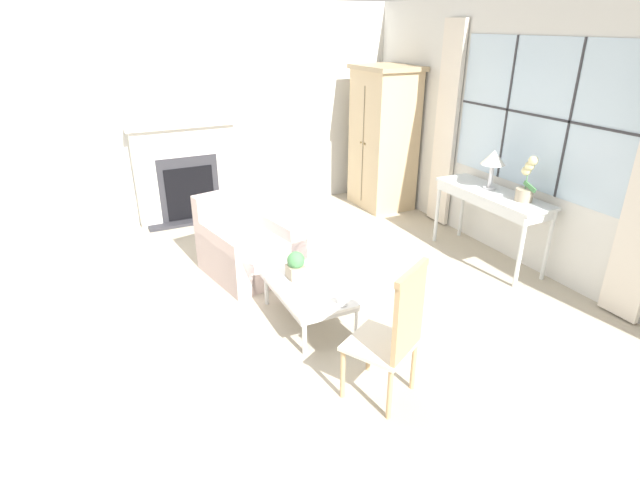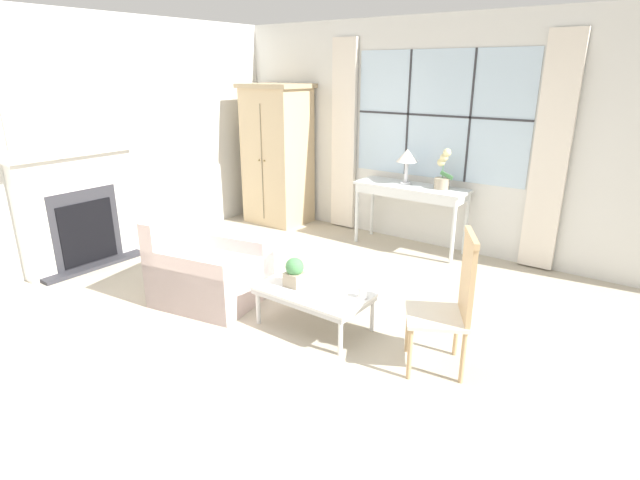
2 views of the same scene
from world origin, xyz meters
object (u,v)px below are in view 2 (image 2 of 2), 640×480
at_px(table_lamp, 407,157).
at_px(potted_plant_small, 295,272).
at_px(coffee_table, 314,293).
at_px(armoire, 278,155).
at_px(side_chair_wooden, 453,298).
at_px(potted_orchid, 443,173).
at_px(fireplace, 78,200).
at_px(armchair_upholstered, 208,273).
at_px(pillar_candle, 362,293).
at_px(console_table, 411,192).

relative_size(table_lamp, potted_plant_small, 1.68).
height_order(coffee_table, potted_plant_small, potted_plant_small).
relative_size(armoire, side_chair_wooden, 1.84).
height_order(armoire, table_lamp, armoire).
bearing_deg(side_chair_wooden, potted_plant_small, -174.14).
relative_size(potted_orchid, side_chair_wooden, 0.45).
relative_size(side_chair_wooden, potted_plant_small, 4.16).
height_order(fireplace, armoire, fireplace).
bearing_deg(coffee_table, armchair_upholstered, -171.59).
distance_m(table_lamp, side_chair_wooden, 2.88).
xyz_separation_m(potted_orchid, armchair_upholstered, (-1.25, -2.63, -0.72)).
bearing_deg(pillar_candle, console_table, 107.59).
height_order(fireplace, potted_plant_small, fireplace).
bearing_deg(side_chair_wooden, armoire, 148.75).
bearing_deg(potted_orchid, side_chair_wooden, -64.18).
xyz_separation_m(armchair_upholstered, side_chair_wooden, (2.39, 0.27, 0.30)).
bearing_deg(armoire, side_chair_wooden, -31.25).
bearing_deg(console_table, potted_orchid, 9.63).
xyz_separation_m(armchair_upholstered, potted_plant_small, (1.00, 0.13, 0.21)).
bearing_deg(fireplace, table_lamp, 46.74).
relative_size(fireplace, table_lamp, 5.32).
xyz_separation_m(table_lamp, pillar_candle, (0.82, -2.32, -0.75)).
xyz_separation_m(side_chair_wooden, pillar_candle, (-0.78, 0.00, -0.18)).
xyz_separation_m(table_lamp, coffee_table, (0.40, -2.42, -0.83)).
bearing_deg(console_table, table_lamp, 161.59).
xyz_separation_m(potted_orchid, pillar_candle, (0.35, -2.35, -0.60)).
bearing_deg(coffee_table, pillar_candle, 13.86).
distance_m(side_chair_wooden, coffee_table, 1.24).
distance_m(table_lamp, potted_orchid, 0.49).
bearing_deg(table_lamp, console_table, -18.41).
height_order(fireplace, console_table, fireplace).
distance_m(armchair_upholstered, side_chair_wooden, 2.42).
bearing_deg(armoire, pillar_candle, -37.69).
xyz_separation_m(armoire, side_chair_wooden, (3.63, -2.20, -0.42)).
relative_size(console_table, coffee_table, 1.42).
relative_size(table_lamp, potted_orchid, 0.90).
xyz_separation_m(console_table, coffee_table, (0.30, -2.39, -0.40)).
relative_size(armchair_upholstered, pillar_candle, 10.26).
bearing_deg(side_chair_wooden, table_lamp, 124.67).
height_order(table_lamp, pillar_candle, table_lamp).
height_order(console_table, table_lamp, table_lamp).
bearing_deg(pillar_candle, table_lamp, 109.51).
xyz_separation_m(console_table, armchair_upholstered, (-0.88, -2.56, -0.44)).
bearing_deg(fireplace, coffee_table, 7.46).
height_order(console_table, armchair_upholstered, armchair_upholstered).
distance_m(armoire, coffee_table, 3.41).
bearing_deg(table_lamp, potted_orchid, 3.78).
bearing_deg(armchair_upholstered, pillar_candle, 9.86).
bearing_deg(armoire, table_lamp, 3.37).
bearing_deg(potted_orchid, pillar_candle, -81.44).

